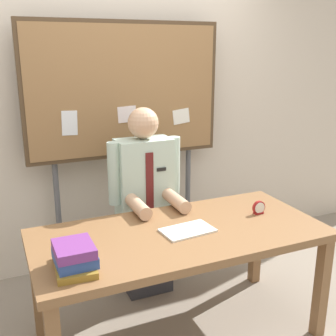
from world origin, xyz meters
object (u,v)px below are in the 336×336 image
Objects in this scene: bulletin_board at (125,94)px; book_stack at (74,257)px; desk at (180,243)px; person at (145,209)px; desk_clock at (259,208)px; open_notebook at (188,230)px.

bulletin_board is 6.70× the size of book_stack.
person is (0.00, 0.61, 0.00)m from desk.
person is at bearing 136.09° from desk_clock.
desk_clock is at bearing 5.85° from open_notebook.
open_notebook reaches higher than desk.
desk_clock is at bearing 3.56° from desk.
open_notebook is 0.56m from desk_clock.
person is 0.84m from desk_clock.
desk is 5.67× the size of open_notebook.
desk is 0.61m from person.
person is 0.90m from bulletin_board.
desk_clock reaches higher than open_notebook.
desk is 1.26× the size of person.
desk is 0.88× the size of bulletin_board.
bulletin_board is 1.34m from desk_clock.
bulletin_board is (-0.00, 0.40, 0.81)m from person.
book_stack reaches higher than desk_clock.
open_notebook is at bearing -174.15° from desk_clock.
book_stack is 0.74m from open_notebook.
open_notebook is (0.04, -0.63, 0.09)m from person.
desk_clock is at bearing -58.57° from bulletin_board.
person is at bearing 90.00° from desk.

